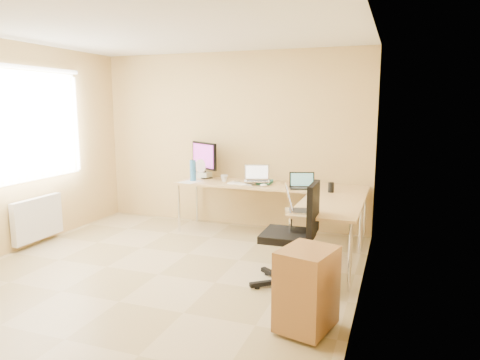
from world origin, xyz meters
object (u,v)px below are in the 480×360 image
(laptop_black, at_px, (303,181))
(keyboard, at_px, (241,184))
(mug, at_px, (224,178))
(office_chair, at_px, (288,238))
(monitor, at_px, (204,160))
(water_bottle, at_px, (193,171))
(desk_main, at_px, (270,210))
(cabinet, at_px, (307,288))
(laptop_center, at_px, (257,173))
(desk_fan, at_px, (202,169))
(laptop_return, at_px, (299,201))
(desk_return, at_px, (329,236))

(laptop_black, distance_m, keyboard, 0.89)
(mug, height_order, office_chair, office_chair)
(monitor, distance_m, laptop_black, 1.63)
(water_bottle, bearing_deg, mug, 14.01)
(desk_main, xyz_separation_m, keyboard, (-0.39, -0.13, 0.37))
(desk_main, height_order, mug, mug)
(laptop_black, bearing_deg, cabinet, -95.49)
(desk_main, relative_size, office_chair, 2.45)
(monitor, xyz_separation_m, water_bottle, (-0.04, -0.32, -0.12))
(laptop_center, distance_m, water_bottle, 0.96)
(mug, bearing_deg, cabinet, -55.43)
(mug, relative_size, desk_fan, 0.40)
(desk_fan, xyz_separation_m, laptop_return, (1.85, -1.66, -0.02))
(water_bottle, bearing_deg, cabinet, -47.77)
(mug, distance_m, laptop_return, 2.02)
(laptop_black, xyz_separation_m, mug, (-1.18, 0.15, -0.06))
(cabinet, bearing_deg, keyboard, 135.24)
(desk_main, bearing_deg, mug, -178.88)
(office_chair, bearing_deg, water_bottle, 138.45)
(desk_return, relative_size, monitor, 2.03)
(desk_main, distance_m, office_chair, 1.78)
(laptop_black, relative_size, desk_fan, 1.27)
(desk_main, relative_size, monitor, 4.15)
(desk_fan, bearing_deg, office_chair, -29.68)
(desk_main, relative_size, laptop_return, 7.94)
(laptop_return, distance_m, office_chair, 0.40)
(monitor, relative_size, cabinet, 0.97)
(monitor, xyz_separation_m, mug, (0.40, -0.20, -0.22))
(monitor, relative_size, laptop_center, 1.83)
(laptop_center, relative_size, laptop_return, 1.05)
(laptop_center, height_order, mug, laptop_center)
(monitor, height_order, mug, monitor)
(desk_main, height_order, desk_fan, desk_fan)
(desk_return, height_order, keyboard, keyboard)
(laptop_center, bearing_deg, mug, 154.17)
(keyboard, distance_m, laptop_return, 1.73)
(laptop_center, bearing_deg, water_bottle, 164.10)
(keyboard, relative_size, desk_fan, 1.40)
(desk_return, xyz_separation_m, desk_fan, (-2.10, 1.20, 0.50))
(laptop_return, bearing_deg, desk_return, -43.72)
(mug, bearing_deg, desk_return, -30.75)
(water_bottle, bearing_deg, keyboard, -0.73)
(water_bottle, bearing_deg, monitor, 82.99)
(laptop_black, bearing_deg, desk_fan, 148.98)
(desk_main, relative_size, desk_return, 2.04)
(desk_return, xyz_separation_m, cabinet, (0.05, -1.50, -0.01))
(laptop_black, bearing_deg, monitor, 148.99)
(desk_return, distance_m, cabinet, 1.50)
(laptop_black, height_order, desk_fan, desk_fan)
(desk_main, xyz_separation_m, cabinet, (1.03, -2.50, -0.01))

